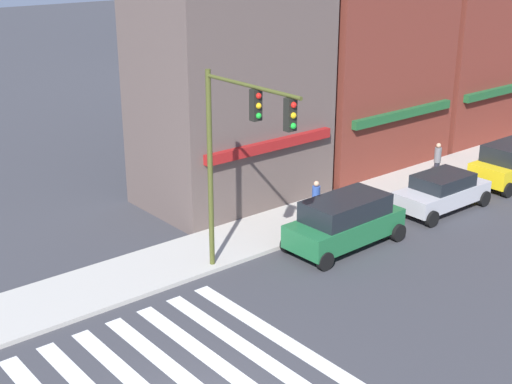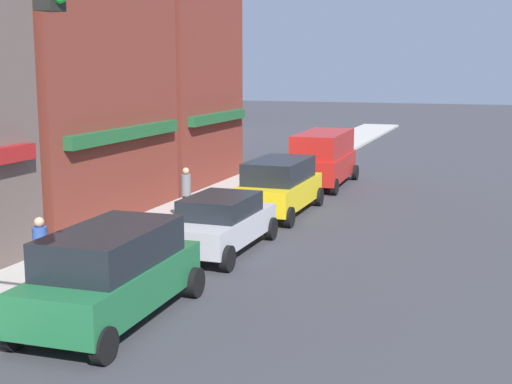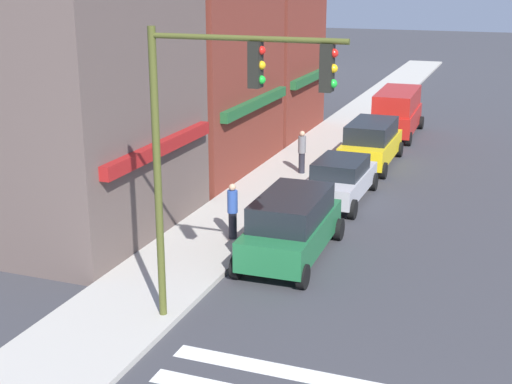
# 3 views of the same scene
# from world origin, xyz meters

# --- Properties ---
(traffic_signal) EXTENTS (0.32, 4.43, 6.97)m
(traffic_signal) POSITION_xyz_m (5.03, 4.89, 4.99)
(traffic_signal) COLOR #474C1E
(traffic_signal) RESTS_ON ground_plane
(suv_green) EXTENTS (4.74, 2.12, 1.94)m
(suv_green) POSITION_xyz_m (9.87, 4.70, 1.03)
(suv_green) COLOR #1E6638
(suv_green) RESTS_ON ground_plane
(sedan_silver) EXTENTS (4.42, 2.02, 1.59)m
(sedan_silver) POSITION_xyz_m (15.72, 4.70, 0.84)
(sedan_silver) COLOR #B7B7BC
(sedan_silver) RESTS_ON ground_plane
(suv_yellow) EXTENTS (4.70, 2.12, 1.94)m
(suv_yellow) POSITION_xyz_m (21.19, 4.70, 1.03)
(suv_yellow) COLOR yellow
(suv_yellow) RESTS_ON ground_plane
(van_red) EXTENTS (5.06, 2.22, 2.34)m
(van_red) POSITION_xyz_m (27.57, 4.70, 1.29)
(van_red) COLOR #B21E19
(van_red) RESTS_ON ground_plane
(pedestrian_grey_coat) EXTENTS (0.32, 0.32, 1.77)m
(pedestrian_grey_coat) POSITION_xyz_m (18.41, 6.99, 1.07)
(pedestrian_grey_coat) COLOR #23232D
(pedestrian_grey_coat) RESTS_ON sidewalk_left
(pedestrian_blue_shirt) EXTENTS (0.32, 0.32, 1.77)m
(pedestrian_blue_shirt) POSITION_xyz_m (10.38, 6.77, 1.07)
(pedestrian_blue_shirt) COLOR #23232D
(pedestrian_blue_shirt) RESTS_ON sidewalk_left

